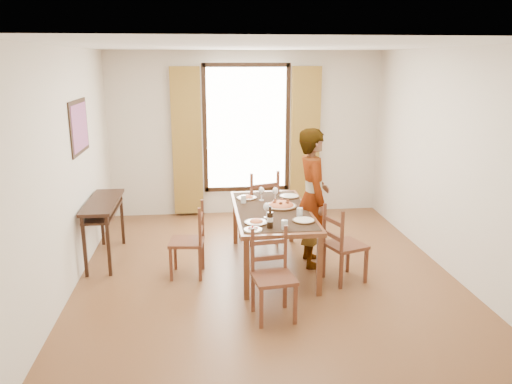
{
  "coord_description": "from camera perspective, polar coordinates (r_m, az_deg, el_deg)",
  "views": [
    {
      "loc": [
        -0.74,
        -5.73,
        2.55
      ],
      "look_at": [
        -0.11,
        0.06,
        1.0
      ],
      "focal_mm": 35.0,
      "sensor_mm": 36.0,
      "label": 1
    }
  ],
  "objects": [
    {
      "name": "pasta_platter",
      "position": [
        6.26,
        2.89,
        -1.31
      ],
      "size": [
        0.4,
        0.4,
        0.1
      ],
      "primitive_type": null,
      "color": "#AF3716",
      "rests_on": "dining_table"
    },
    {
      "name": "chair_south",
      "position": [
        5.1,
        1.94,
        -9.74
      ],
      "size": [
        0.45,
        0.45,
        0.91
      ],
      "rotation": [
        0.0,
        0.0,
        0.13
      ],
      "color": "brown",
      "rests_on": "ground"
    },
    {
      "name": "wine_bottle",
      "position": [
        5.47,
        1.62,
        -2.89
      ],
      "size": [
        0.07,
        0.07,
        0.25
      ],
      "primitive_type": null,
      "color": "black",
      "rests_on": "dining_table"
    },
    {
      "name": "console_table",
      "position": [
        6.72,
        -17.07,
        -1.9
      ],
      "size": [
        0.38,
        1.2,
        0.8
      ],
      "color": "black",
      "rests_on": "ground"
    },
    {
      "name": "tumbler_b",
      "position": [
        6.45,
        -1.44,
        -0.81
      ],
      "size": [
        0.07,
        0.07,
        0.1
      ],
      "primitive_type": "cylinder",
      "color": "silver",
      "rests_on": "dining_table"
    },
    {
      "name": "tumbler_a",
      "position": [
        5.92,
        5.01,
        -2.3
      ],
      "size": [
        0.07,
        0.07,
        0.1
      ],
      "primitive_type": "cylinder",
      "color": "silver",
      "rests_on": "dining_table"
    },
    {
      "name": "plate_ne",
      "position": [
        6.74,
        3.87,
        -0.35
      ],
      "size": [
        0.27,
        0.27,
        0.05
      ],
      "primitive_type": null,
      "color": "silver",
      "rests_on": "dining_table"
    },
    {
      "name": "caprese_plate",
      "position": [
        5.42,
        -0.36,
        -4.2
      ],
      "size": [
        0.2,
        0.2,
        0.04
      ],
      "primitive_type": null,
      "color": "silver",
      "rests_on": "dining_table"
    },
    {
      "name": "wine_glass_a",
      "position": [
        5.82,
        1.2,
        -2.1
      ],
      "size": [
        0.08,
        0.08,
        0.18
      ],
      "primitive_type": null,
      "color": "white",
      "rests_on": "dining_table"
    },
    {
      "name": "chair_east",
      "position": [
        5.96,
        9.91,
        -6.14
      ],
      "size": [
        0.53,
        0.53,
        0.93
      ],
      "rotation": [
        0.0,
        0.0,
        1.92
      ],
      "color": "brown",
      "rests_on": "ground"
    },
    {
      "name": "wine_glass_c",
      "position": [
        6.54,
        0.64,
        -0.2
      ],
      "size": [
        0.08,
        0.08,
        0.18
      ],
      "primitive_type": null,
      "color": "white",
      "rests_on": "dining_table"
    },
    {
      "name": "tumbler_c",
      "position": [
        5.46,
        3.29,
        -3.75
      ],
      "size": [
        0.07,
        0.07,
        0.1
      ],
      "primitive_type": "cylinder",
      "color": "silver",
      "rests_on": "dining_table"
    },
    {
      "name": "ground",
      "position": [
        6.31,
        1.02,
        -8.93
      ],
      "size": [
        5.0,
        5.0,
        0.0
      ],
      "primitive_type": "plane",
      "color": "#4C2D18",
      "rests_on": "ground"
    },
    {
      "name": "man",
      "position": [
        6.28,
        6.48,
        -0.67
      ],
      "size": [
        0.64,
        0.43,
        1.75
      ],
      "primitive_type": "imported",
      "rotation": [
        0.0,
        0.0,
        1.57
      ],
      "color": "gray",
      "rests_on": "ground"
    },
    {
      "name": "plate_se",
      "position": [
        5.74,
        5.49,
        -3.1
      ],
      "size": [
        0.27,
        0.27,
        0.05
      ],
      "primitive_type": null,
      "color": "silver",
      "rests_on": "dining_table"
    },
    {
      "name": "dining_table",
      "position": [
        6.2,
        1.87,
        -2.56
      ],
      "size": [
        0.93,
        1.86,
        0.76
      ],
      "color": "brown",
      "rests_on": "ground"
    },
    {
      "name": "plate_sw",
      "position": [
        5.65,
        0.03,
        -3.33
      ],
      "size": [
        0.27,
        0.27,
        0.05
      ],
      "primitive_type": null,
      "color": "silver",
      "rests_on": "dining_table"
    },
    {
      "name": "plate_nw",
      "position": [
        6.64,
        -1.05,
        -0.54
      ],
      "size": [
        0.27,
        0.27,
        0.05
      ],
      "primitive_type": null,
      "color": "silver",
      "rests_on": "dining_table"
    },
    {
      "name": "wine_glass_b",
      "position": [
        6.53,
        2.23,
        -0.23
      ],
      "size": [
        0.08,
        0.08,
        0.18
      ],
      "primitive_type": null,
      "color": "white",
      "rests_on": "dining_table"
    },
    {
      "name": "chair_west",
      "position": [
        6.08,
        -7.61,
        -5.73
      ],
      "size": [
        0.44,
        0.44,
        0.9
      ],
      "rotation": [
        0.0,
        0.0,
        -1.67
      ],
      "color": "brown",
      "rests_on": "ground"
    },
    {
      "name": "room_shell",
      "position": [
        5.99,
        0.89,
        5.21
      ],
      "size": [
        4.6,
        5.1,
        2.74
      ],
      "color": "beige",
      "rests_on": "ground"
    },
    {
      "name": "chair_north",
      "position": [
        7.12,
        0.41,
        -1.9
      ],
      "size": [
        0.59,
        0.59,
        1.06
      ],
      "rotation": [
        0.0,
        0.0,
        3.45
      ],
      "color": "brown",
      "rests_on": "ground"
    }
  ]
}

